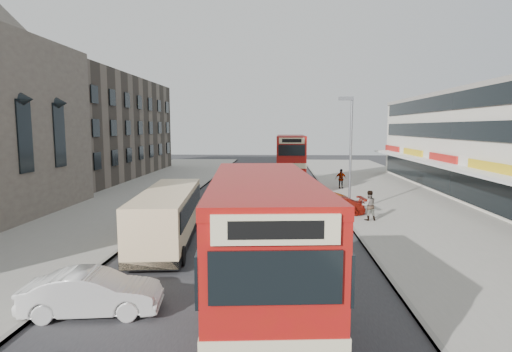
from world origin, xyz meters
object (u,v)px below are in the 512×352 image
at_px(pedestrian_near, 369,205).
at_px(car_left_front, 93,293).
at_px(bus_second, 291,163).
at_px(car_right_b, 315,200).
at_px(bus_main, 263,275).
at_px(street_lamp, 350,146).
at_px(car_right_a, 332,207).
at_px(coach, 168,214).
at_px(pedestrian_far, 341,179).
at_px(cyclist, 310,204).

bearing_deg(pedestrian_near, car_left_front, 40.40).
height_order(bus_second, car_right_b, bus_second).
height_order(bus_main, bus_second, bus_second).
xyz_separation_m(street_lamp, bus_second, (-3.73, 9.93, -2.08)).
bearing_deg(bus_second, car_right_a, 104.11).
distance_m(car_left_front, car_right_a, 18.20).
bearing_deg(bus_main, car_left_front, -32.01).
height_order(street_lamp, coach, street_lamp).
xyz_separation_m(bus_main, car_right_a, (4.00, 18.29, -1.83)).
distance_m(bus_main, pedestrian_far, 30.98).
height_order(car_right_a, pedestrian_far, pedestrian_far).
height_order(coach, pedestrian_far, coach).
distance_m(car_right_b, pedestrian_near, 5.37).
height_order(bus_second, car_right_a, bus_second).
distance_m(coach, car_left_front, 8.39).
height_order(bus_main, car_right_b, bus_main).
distance_m(bus_main, car_right_b, 21.23).
xyz_separation_m(bus_second, pedestrian_near, (4.63, -12.31, -1.58)).
bearing_deg(car_left_front, cyclist, -34.13).
relative_size(car_right_b, pedestrian_near, 2.47).
xyz_separation_m(street_lamp, coach, (-10.64, -7.65, -3.26)).
relative_size(bus_main, pedestrian_near, 4.45).
height_order(coach, car_right_a, coach).
height_order(bus_second, car_left_front, bus_second).
height_order(car_right_b, pedestrian_near, pedestrian_near).
relative_size(street_lamp, coach, 0.82).
distance_m(car_left_front, car_right_b, 20.08).
bearing_deg(car_right_b, bus_main, -15.96).
distance_m(street_lamp, car_right_b, 5.05).
bearing_deg(coach, car_right_a, 31.11).
relative_size(car_right_a, pedestrian_far, 2.39).
distance_m(bus_main, coach, 12.49).
relative_size(car_right_b, cyclist, 2.54).
xyz_separation_m(bus_main, coach, (-5.42, 11.21, -0.96)).
height_order(pedestrian_near, pedestrian_far, pedestrian_near).
height_order(coach, car_right_b, coach).
xyz_separation_m(pedestrian_far, cyclist, (-3.81, -10.79, -0.48)).
xyz_separation_m(car_left_front, pedestrian_near, (11.78, 13.62, 0.40)).
relative_size(street_lamp, pedestrian_near, 4.18).
distance_m(coach, car_right_b, 12.97).
height_order(coach, cyclist, coach).
relative_size(pedestrian_near, pedestrian_far, 1.02).
xyz_separation_m(street_lamp, pedestrian_far, (1.19, 11.43, -3.69)).
relative_size(car_left_front, cyclist, 2.31).
height_order(bus_second, pedestrian_far, bus_second).
bearing_deg(car_left_front, coach, -9.36).
height_order(bus_main, cyclist, bus_main).
bearing_deg(street_lamp, pedestrian_near, -69.08).
distance_m(car_right_a, pedestrian_far, 12.24).
bearing_deg(bus_second, pedestrian_far, -162.44).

